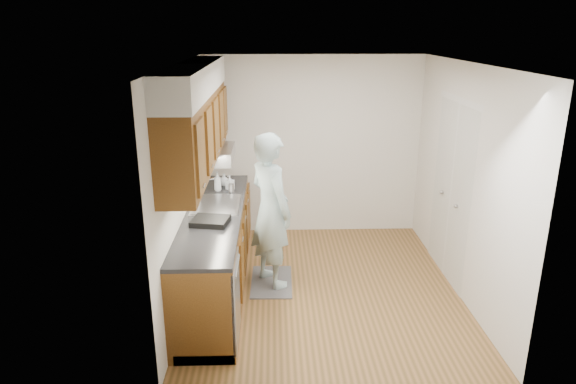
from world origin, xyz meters
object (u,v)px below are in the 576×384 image
object	(u,v)px
soap_bottle_a	(218,181)
soap_bottle_c	(224,180)
dish_rack	(210,221)
steel_can	(231,189)
soap_bottle_b	(230,182)
person	(271,200)

from	to	relation	value
soap_bottle_a	soap_bottle_c	world-z (taller)	soap_bottle_a
soap_bottle_a	dish_rack	world-z (taller)	soap_bottle_a
steel_can	dish_rack	bearing A→B (deg)	-98.01
soap_bottle_b	steel_can	distance (m)	0.17
person	soap_bottle_b	distance (m)	0.82
soap_bottle_c	steel_can	world-z (taller)	soap_bottle_c
soap_bottle_c	steel_can	xyz separation A→B (m)	(0.11, -0.31, -0.02)
person	soap_bottle_a	distance (m)	0.88
soap_bottle_a	person	bearing A→B (deg)	-42.84
person	soap_bottle_a	xyz separation A→B (m)	(-0.64, 0.60, 0.04)
person	steel_can	size ratio (longest dim) A/B	16.75
dish_rack	person	bearing A→B (deg)	49.38
soap_bottle_c	dish_rack	size ratio (longest dim) A/B	0.45
person	soap_bottle_a	size ratio (longest dim) A/B	8.46
soap_bottle_b	soap_bottle_c	world-z (taller)	soap_bottle_b
soap_bottle_b	steel_can	bearing A→B (deg)	-80.16
soap_bottle_b	dish_rack	world-z (taller)	soap_bottle_b
soap_bottle_b	soap_bottle_c	bearing A→B (deg)	119.24
soap_bottle_a	soap_bottle_c	distance (m)	0.21
soap_bottle_b	dish_rack	xyz separation A→B (m)	(-0.11, -1.15, -0.06)
soap_bottle_c	dish_rack	distance (m)	1.30
dish_rack	soap_bottle_a	bearing A→B (deg)	101.77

